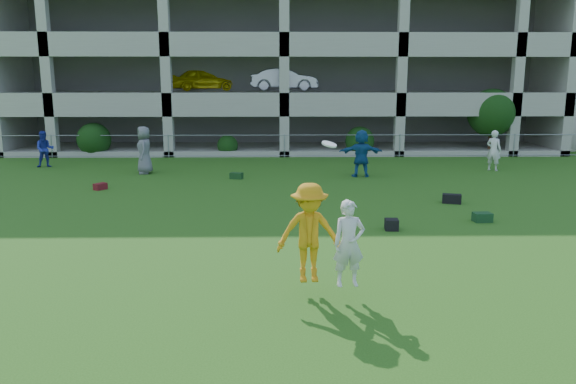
{
  "coord_description": "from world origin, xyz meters",
  "views": [
    {
      "loc": [
        -0.32,
        -9.96,
        4.03
      ],
      "look_at": [
        -0.1,
        3.0,
        1.4
      ],
      "focal_mm": 35.0,
      "sensor_mm": 36.0,
      "label": 1
    }
  ],
  "objects_px": {
    "bystander_e": "(494,150)",
    "frisbee_contest": "(317,235)",
    "bystander_a": "(45,149)",
    "bystander_c": "(144,150)",
    "bystander_d": "(361,153)",
    "crate_d": "(392,225)",
    "parking_garage": "(283,47)"
  },
  "relations": [
    {
      "from": "bystander_e",
      "to": "frisbee_contest",
      "type": "height_order",
      "value": "frisbee_contest"
    },
    {
      "from": "bystander_a",
      "to": "bystander_c",
      "type": "distance_m",
      "value": 5.32
    },
    {
      "from": "bystander_a",
      "to": "bystander_d",
      "type": "bearing_deg",
      "value": -30.91
    },
    {
      "from": "bystander_a",
      "to": "bystander_e",
      "type": "height_order",
      "value": "bystander_e"
    },
    {
      "from": "bystander_a",
      "to": "crate_d",
      "type": "bearing_deg",
      "value": -58.87
    },
    {
      "from": "bystander_e",
      "to": "parking_garage",
      "type": "relative_size",
      "value": 0.06
    },
    {
      "from": "bystander_d",
      "to": "parking_garage",
      "type": "bearing_deg",
      "value": -77.57
    },
    {
      "from": "bystander_c",
      "to": "bystander_d",
      "type": "relative_size",
      "value": 1.04
    },
    {
      "from": "bystander_c",
      "to": "bystander_d",
      "type": "bearing_deg",
      "value": 72.78
    },
    {
      "from": "bystander_a",
      "to": "bystander_d",
      "type": "xyz_separation_m",
      "value": [
        14.18,
        -2.78,
        0.15
      ]
    },
    {
      "from": "bystander_e",
      "to": "crate_d",
      "type": "relative_size",
      "value": 5.13
    },
    {
      "from": "bystander_d",
      "to": "bystander_e",
      "type": "distance_m",
      "value": 6.27
    },
    {
      "from": "bystander_c",
      "to": "crate_d",
      "type": "height_order",
      "value": "bystander_c"
    },
    {
      "from": "bystander_d",
      "to": "parking_garage",
      "type": "height_order",
      "value": "parking_garage"
    },
    {
      "from": "parking_garage",
      "to": "frisbee_contest",
      "type": "bearing_deg",
      "value": -89.19
    },
    {
      "from": "crate_d",
      "to": "parking_garage",
      "type": "relative_size",
      "value": 0.01
    },
    {
      "from": "bystander_d",
      "to": "frisbee_contest",
      "type": "height_order",
      "value": "frisbee_contest"
    },
    {
      "from": "crate_d",
      "to": "bystander_c",
      "type": "bearing_deg",
      "value": 133.27
    },
    {
      "from": "bystander_a",
      "to": "parking_garage",
      "type": "bearing_deg",
      "value": 27.14
    },
    {
      "from": "bystander_c",
      "to": "bystander_e",
      "type": "distance_m",
      "value": 15.29
    },
    {
      "from": "frisbee_contest",
      "to": "bystander_e",
      "type": "bearing_deg",
      "value": 58.62
    },
    {
      "from": "crate_d",
      "to": "parking_garage",
      "type": "height_order",
      "value": "parking_garage"
    },
    {
      "from": "crate_d",
      "to": "bystander_d",
      "type": "bearing_deg",
      "value": 87.38
    },
    {
      "from": "bystander_e",
      "to": "crate_d",
      "type": "height_order",
      "value": "bystander_e"
    },
    {
      "from": "crate_d",
      "to": "parking_garage",
      "type": "bearing_deg",
      "value": 96.81
    },
    {
      "from": "bystander_a",
      "to": "parking_garage",
      "type": "xyz_separation_m",
      "value": [
        11.05,
        11.83,
        5.18
      ]
    },
    {
      "from": "bystander_e",
      "to": "parking_garage",
      "type": "bearing_deg",
      "value": -13.28
    },
    {
      "from": "bystander_e",
      "to": "bystander_d",
      "type": "bearing_deg",
      "value": 55.12
    },
    {
      "from": "frisbee_contest",
      "to": "parking_garage",
      "type": "distance_m",
      "value": 28.06
    },
    {
      "from": "bystander_d",
      "to": "parking_garage",
      "type": "xyz_separation_m",
      "value": [
        -3.13,
        14.61,
        5.04
      ]
    },
    {
      "from": "bystander_c",
      "to": "parking_garage",
      "type": "bearing_deg",
      "value": 144.74
    },
    {
      "from": "bystander_c",
      "to": "parking_garage",
      "type": "relative_size",
      "value": 0.07
    }
  ]
}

